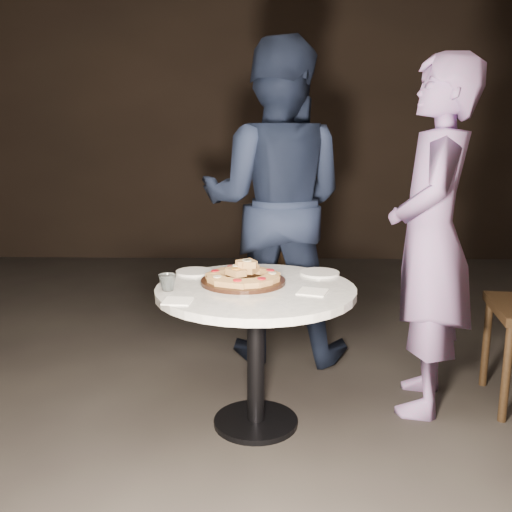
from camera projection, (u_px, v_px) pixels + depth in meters
The scene contains 12 objects.
floor at pixel (253, 415), 2.78m from camera, with size 7.00×7.00×0.00m, color black.
table at pixel (256, 313), 2.58m from camera, with size 1.02×1.02×0.67m.
serving_board at pixel (243, 281), 2.61m from camera, with size 0.39×0.39×0.02m, color black.
focaccia_pile at pixel (243, 274), 2.60m from camera, with size 0.35×0.35×0.09m.
plate_left at pixel (194, 272), 2.80m from camera, with size 0.18×0.18×0.01m, color white.
plate_right at pixel (319, 273), 2.77m from camera, with size 0.19×0.19×0.01m, color white.
water_glass at pixel (168, 282), 2.48m from camera, with size 0.08×0.08×0.07m, color silver.
napkin_near at pixel (177, 301), 2.33m from camera, with size 0.11×0.11×0.01m, color white.
napkin_far at pixel (313, 292), 2.46m from camera, with size 0.12×0.12×0.01m, color white.
chair_far at pixel (277, 260), 3.99m from camera, with size 0.48×0.50×0.82m.
diner_navy at pixel (275, 203), 3.36m from camera, with size 0.91×0.71×1.87m, color #141C32.
diner_teal at pixel (431, 239), 2.71m from camera, with size 0.62×0.41×1.70m, color #7D649C.
Camera 1 is at (0.07, -2.55, 1.36)m, focal length 40.00 mm.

